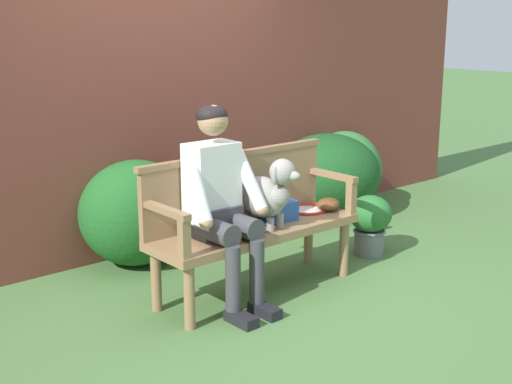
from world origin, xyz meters
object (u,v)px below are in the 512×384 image
object	(u,v)px
garden_bench	(256,236)
sports_bag	(275,211)
person_seated	(220,198)
baseball_glove	(328,204)
tennis_racket	(303,209)
dog_on_bench	(267,193)
potted_plant	(370,221)

from	to	relation	value
garden_bench	sports_bag	size ratio (longest dim) A/B	5.64
person_seated	baseball_glove	distance (m)	1.05
garden_bench	sports_bag	distance (m)	0.26
tennis_racket	person_seated	bearing A→B (deg)	-173.23
person_seated	dog_on_bench	distance (m)	0.37
sports_bag	potted_plant	world-z (taller)	sports_bag
dog_on_bench	sports_bag	bearing A→B (deg)	31.92
person_seated	sports_bag	xyz separation A→B (m)	(0.54, 0.05, -0.20)
dog_on_bench	tennis_racket	world-z (taller)	dog_on_bench
baseball_glove	sports_bag	distance (m)	0.49
dog_on_bench	sports_bag	distance (m)	0.27
dog_on_bench	tennis_racket	distance (m)	0.58
person_seated	sports_bag	size ratio (longest dim) A/B	4.82
baseball_glove	potted_plant	size ratio (longest dim) A/B	0.44
garden_bench	person_seated	distance (m)	0.47
person_seated	baseball_glove	size ratio (longest dim) A/B	6.13
tennis_racket	garden_bench	bearing A→B (deg)	-170.63
dog_on_bench	baseball_glove	distance (m)	0.68
garden_bench	potted_plant	world-z (taller)	potted_plant
person_seated	dog_on_bench	size ratio (longest dim) A/B	2.71
tennis_racket	sports_bag	bearing A→B (deg)	-171.14
sports_bag	potted_plant	size ratio (longest dim) A/B	0.56
person_seated	sports_bag	bearing A→B (deg)	5.46
baseball_glove	potted_plant	distance (m)	0.57
tennis_racket	potted_plant	size ratio (longest dim) A/B	1.12
person_seated	potted_plant	bearing A→B (deg)	0.15
baseball_glove	sports_bag	xyz separation A→B (m)	(-0.48, 0.07, 0.03)
dog_on_bench	tennis_racket	xyz separation A→B (m)	(0.51, 0.16, -0.24)
garden_bench	dog_on_bench	xyz separation A→B (m)	(0.04, -0.07, 0.32)
sports_bag	baseball_glove	bearing A→B (deg)	-7.84
tennis_racket	sports_bag	size ratio (longest dim) A/B	1.99
sports_bag	potted_plant	bearing A→B (deg)	-2.71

